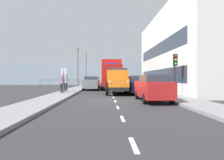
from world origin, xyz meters
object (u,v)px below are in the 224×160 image
car_grey_oppositeside_0 (91,83)px  lamp_post_far (86,66)px  lorry_cargo_red (111,74)px  car_navy_kerbside_1 (138,85)px  car_maroon_kerbside_3 (126,82)px  truck_vintage_orange (117,82)px  car_teal_kerbside_2 (131,83)px  lamp_post_promenade (78,63)px  traffic_light_near (175,66)px  car_white_oppositeside_1 (94,82)px  pedestrian_near_railing (66,81)px  street_sign (64,76)px  car_red_kerbside_near (152,88)px  pedestrian_with_bag (62,82)px

car_grey_oppositeside_0 → lamp_post_far: lamp_post_far is taller
lorry_cargo_red → car_navy_kerbside_1: 8.55m
car_maroon_kerbside_3 → truck_vintage_orange: bearing=79.4°
car_grey_oppositeside_0 → lamp_post_far: 13.86m
car_teal_kerbside_2 → car_maroon_kerbside_3: (0.00, -5.87, 0.00)m
car_grey_oppositeside_0 → lamp_post_promenade: size_ratio=0.75×
lamp_post_promenade → lamp_post_far: lamp_post_far is taller
truck_vintage_orange → lamp_post_far: 20.54m
car_grey_oppositeside_0 → traffic_light_near: size_ratio=1.37×
car_grey_oppositeside_0 → car_white_oppositeside_1: bearing=-90.0°
pedestrian_near_railing → lorry_cargo_red: bearing=-129.3°
lamp_post_far → lamp_post_promenade: bearing=88.1°
car_maroon_kerbside_3 → street_sign: bearing=58.4°
car_teal_kerbside_2 → car_white_oppositeside_1: size_ratio=1.00×
car_red_kerbside_near → street_sign: size_ratio=2.01×
car_teal_kerbside_2 → car_maroon_kerbside_3: bearing=-90.0°
car_teal_kerbside_2 → car_grey_oppositeside_0: size_ratio=0.94×
lamp_post_promenade → lorry_cargo_red: bearing=151.0°
car_red_kerbside_near → car_navy_kerbside_1: size_ratio=1.17×
lorry_cargo_red → street_sign: (4.52, 8.61, -0.39)m
truck_vintage_orange → car_white_oppositeside_1: (2.89, -11.80, -0.28)m
car_navy_kerbside_1 → pedestrian_near_railing: pedestrian_near_railing is taller
lorry_cargo_red → car_navy_kerbside_1: size_ratio=2.12×
car_teal_kerbside_2 → street_sign: 8.55m
car_navy_kerbside_1 → car_grey_oppositeside_0: same height
lorry_cargo_red → car_grey_oppositeside_0: 3.22m
lorry_cargo_red → traffic_light_near: size_ratio=2.56×
car_red_kerbside_near → truck_vintage_orange: bearing=-71.4°
car_maroon_kerbside_3 → pedestrian_near_railing: pedestrian_near_railing is taller
pedestrian_with_bag → street_sign: 0.97m
traffic_light_near → lamp_post_far: bearing=-68.8°
car_teal_kerbside_2 → traffic_light_near: (-2.30, 7.98, 1.58)m
pedestrian_near_railing → traffic_light_near: traffic_light_near is taller
traffic_light_near → street_sign: traffic_light_near is taller
car_white_oppositeside_1 → pedestrian_with_bag: pedestrian_with_bag is taller
lamp_post_far → car_grey_oppositeside_0: bearing=98.1°
car_red_kerbside_near → car_white_oppositeside_1: (4.83, -17.56, 0.00)m
car_navy_kerbside_1 → street_sign: size_ratio=1.72×
lorry_cargo_red → pedestrian_near_railing: bearing=50.7°
lorry_cargo_red → car_white_oppositeside_1: 4.78m
car_maroon_kerbside_3 → traffic_light_near: bearing=99.4°
car_white_oppositeside_1 → lamp_post_far: lamp_post_far is taller
car_teal_kerbside_2 → traffic_light_near: 8.45m
car_grey_oppositeside_0 → traffic_light_near: (-7.13, 9.89, 1.58)m
lorry_cargo_red → street_sign: lorry_cargo_red is taller
car_white_oppositeside_1 → car_maroon_kerbside_3: bearing=163.3°
car_teal_kerbside_2 → lamp_post_promenade: 9.74m
lorry_cargo_red → truck_vintage_orange: bearing=92.4°
car_red_kerbside_near → street_sign: 8.52m
truck_vintage_orange → car_red_kerbside_near: truck_vintage_orange is taller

